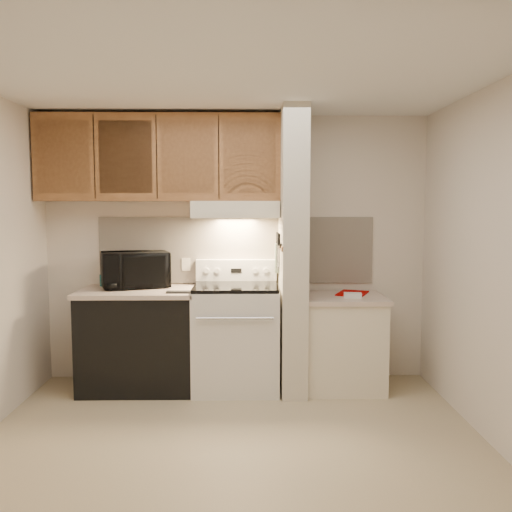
{
  "coord_description": "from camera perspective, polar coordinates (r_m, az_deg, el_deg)",
  "views": [
    {
      "loc": [
        0.11,
        -3.66,
        1.67
      ],
      "look_at": [
        0.18,
        0.75,
        1.25
      ],
      "focal_mm": 38.0,
      "sensor_mm": 36.0,
      "label": 1
    }
  ],
  "objects": [
    {
      "name": "cab_door_d",
      "position": [
        4.84,
        -0.66,
        10.37
      ],
      "size": [
        0.46,
        0.01,
        0.63
      ],
      "primitive_type": "cube",
      "color": "#956036",
      "rests_on": "upper_cabinets"
    },
    {
      "name": "cab_door_c",
      "position": [
        4.87,
        -7.2,
        10.3
      ],
      "size": [
        0.46,
        0.01,
        0.63
      ],
      "primitive_type": "cube",
      "color": "#956036",
      "rests_on": "upper_cabinets"
    },
    {
      "name": "ceiling",
      "position": [
        3.75,
        -2.64,
        18.24
      ],
      "size": [
        3.6,
        3.6,
        0.0
      ],
      "primitive_type": "plane",
      "rotation": [
        3.14,
        0.0,
        0.0
      ],
      "color": "white",
      "rests_on": "wall_back"
    },
    {
      "name": "teal_jar",
      "position": [
        5.26,
        -15.62,
        -2.47
      ],
      "size": [
        0.12,
        0.12,
        0.11
      ],
      "primitive_type": "cylinder",
      "rotation": [
        0.0,
        0.0,
        0.29
      ],
      "color": "#1F5E64",
      "rests_on": "left_countertop"
    },
    {
      "name": "cab_gap_b",
      "position": [
        4.9,
        -10.42,
        10.22
      ],
      "size": [
        0.01,
        0.01,
        0.73
      ],
      "primitive_type": "cube",
      "color": "black",
      "rests_on": "upper_cabinets"
    },
    {
      "name": "knife_blade_e",
      "position": [
        4.93,
        2.23,
        0.1
      ],
      "size": [
        0.01,
        0.04,
        0.18
      ],
      "primitive_type": "cube",
      "color": "silver",
      "rests_on": "knife_strip"
    },
    {
      "name": "pillar_trim",
      "position": [
        4.83,
        2.51,
        1.05
      ],
      "size": [
        0.01,
        0.7,
        0.04
      ],
      "primitive_type": "cube",
      "color": "#956036",
      "rests_on": "partition_pillar"
    },
    {
      "name": "white_box",
      "position": [
        4.86,
        10.15,
        -4.1
      ],
      "size": [
        0.17,
        0.12,
        0.04
      ],
      "primitive_type": "cube",
      "rotation": [
        0.0,
        0.0,
        -0.15
      ],
      "color": "white",
      "rests_on": "right_countertop"
    },
    {
      "name": "range_knob_left_outer",
      "position": [
        5.1,
        -5.24,
        -1.55
      ],
      "size": [
        0.05,
        0.02,
        0.05
      ],
      "primitive_type": "cylinder",
      "rotation": [
        1.57,
        0.0,
        0.0
      ],
      "color": "silver",
      "rests_on": "range_backguard"
    },
    {
      "name": "cab_gap_a",
      "position": [
        5.02,
        -16.66,
        9.97
      ],
      "size": [
        0.01,
        0.01,
        0.73
      ],
      "primitive_type": "cube",
      "color": "black",
      "rests_on": "upper_cabinets"
    },
    {
      "name": "knife_handle_d",
      "position": [
        4.84,
        2.29,
        1.89
      ],
      "size": [
        0.02,
        0.02,
        0.1
      ],
      "primitive_type": "cylinder",
      "color": "black",
      "rests_on": "knife_strip"
    },
    {
      "name": "spoon_rest",
      "position": [
        4.72,
        -8.05,
        -3.78
      ],
      "size": [
        0.23,
        0.07,
        0.02
      ],
      "primitive_type": "cube",
      "rotation": [
        0.0,
        0.0,
        -0.01
      ],
      "color": "black",
      "rests_on": "left_countertop"
    },
    {
      "name": "right_cab_base",
      "position": [
        5.04,
        9.1,
        -9.14
      ],
      "size": [
        0.7,
        0.6,
        0.81
      ],
      "primitive_type": "cube",
      "color": "beige",
      "rests_on": "floor"
    },
    {
      "name": "partition_pillar",
      "position": [
        4.84,
        3.88,
        0.46
      ],
      "size": [
        0.22,
        0.7,
        2.5
      ],
      "primitive_type": "cube",
      "color": "beige",
      "rests_on": "floor"
    },
    {
      "name": "cab_gap_c",
      "position": [
        4.84,
        -3.94,
        10.36
      ],
      "size": [
        0.01,
        0.01,
        0.73
      ],
      "primitive_type": "cube",
      "color": "black",
      "rests_on": "upper_cabinets"
    },
    {
      "name": "cab_door_a",
      "position": [
        5.1,
        -19.65,
        9.81
      ],
      "size": [
        0.46,
        0.01,
        0.63
      ],
      "primitive_type": "cube",
      "color": "#956036",
      "rests_on": "upper_cabinets"
    },
    {
      "name": "right_countertop",
      "position": [
        4.95,
        9.18,
        -4.38
      ],
      "size": [
        0.74,
        0.64,
        0.04
      ],
      "primitive_type": "cube",
      "color": "beige",
      "rests_on": "right_cab_base"
    },
    {
      "name": "dishwasher_front",
      "position": [
        5.07,
        -12.24,
        -8.77
      ],
      "size": [
        1.0,
        0.63,
        0.87
      ],
      "primitive_type": "cube",
      "color": "black",
      "rests_on": "floor"
    },
    {
      "name": "range_display",
      "position": [
        5.09,
        -2.1,
        -1.55
      ],
      "size": [
        0.1,
        0.01,
        0.04
      ],
      "primitive_type": "cube",
      "color": "black",
      "rests_on": "range_backguard"
    },
    {
      "name": "oven_window",
      "position": [
        4.64,
        -2.22,
        -9.14
      ],
      "size": [
        0.5,
        0.01,
        0.3
      ],
      "primitive_type": "cube",
      "color": "black",
      "rests_on": "range_body"
    },
    {
      "name": "range_body",
      "position": [
        4.96,
        -2.13,
        -8.67
      ],
      "size": [
        0.76,
        0.65,
        0.92
      ],
      "primitive_type": "cube",
      "color": "silver",
      "rests_on": "floor"
    },
    {
      "name": "knife_handle_b",
      "position": [
        4.69,
        2.4,
        1.78
      ],
      "size": [
        0.02,
        0.02,
        0.1
      ],
      "primitive_type": "cylinder",
      "color": "black",
      "rests_on": "knife_strip"
    },
    {
      "name": "oven_handle",
      "position": [
        4.56,
        -2.24,
        -6.58
      ],
      "size": [
        0.65,
        0.02,
        0.02
      ],
      "primitive_type": "cylinder",
      "rotation": [
        0.0,
        1.57,
        0.0
      ],
      "color": "silver",
      "rests_on": "range_body"
    },
    {
      "name": "microwave",
      "position": [
        5.1,
        -12.62,
        -1.4
      ],
      "size": [
        0.69,
        0.58,
        0.33
      ],
      "primitive_type": "imported",
      "rotation": [
        0.0,
        0.0,
        0.35
      ],
      "color": "black",
      "rests_on": "left_countertop"
    },
    {
      "name": "knife_strip",
      "position": [
        4.78,
        2.48,
        1.25
      ],
      "size": [
        0.02,
        0.42,
        0.04
      ],
      "primitive_type": "cube",
      "color": "black",
      "rests_on": "partition_pillar"
    },
    {
      "name": "backsplash",
      "position": [
        5.16,
        -2.08,
        0.61
      ],
      "size": [
        2.6,
        0.02,
        0.63
      ],
      "primitive_type": "cube",
      "color": "white",
      "rests_on": "wall_back"
    },
    {
      "name": "hood_lip",
      "position": [
        4.73,
        -2.2,
        4.36
      ],
      "size": [
        0.78,
        0.04,
        0.06
      ],
      "primitive_type": "cube",
      "color": "beige",
      "rests_on": "range_hood"
    },
    {
      "name": "knife_blade_c",
      "position": [
        4.78,
        2.34,
        -0.2
      ],
      "size": [
        0.01,
        0.04,
        0.2
      ],
      "primitive_type": "cube",
      "color": "silver",
      "rests_on": "knife_strip"
    },
    {
      "name": "wall_right",
      "position": [
        4.05,
        23.82,
        -0.96
      ],
      "size": [
        0.02,
        3.0,
        2.5
      ],
      "primitive_type": "cube",
      "color": "beige",
      "rests_on": "floor"
    },
    {
      "name": "range_knob_right_inner",
      "position": [
        5.09,
        -0.07,
        -1.55
      ],
      "size": [
        0.05,
        0.02,
        0.05
      ],
      "primitive_type": "cylinder",
      "rotation": [
        1.57,
        0.0,
        0.0
      ],
      "color": "silver",
      "rests_on": "range_backguard"
    },
    {
      "name": "cooktop",
      "position": [
        4.87,
        -2.15,
        -3.24
      ],
      "size": [
        0.74,
        0.64,
        0.03
      ],
      "primitive_type": "cube",
      "color": "black",
      "rests_on": "range_body"
    },
    {
      "name": "outlet",
      "position": [
        5.19,
        -7.38,
        -0.89
      ],
      "size": [
        0.08,
        0.01,
        0.12
      ],
      "primitive_type": "cube",
      "color": "beige",
      "rests_on": "backsplash"
    },
    {
      "name": "wall_back",
      "position": [
        5.17,
        -2.08,
        0.79
      ],
      "size": [
        3.6,
        2.5,
        0.02
      ],
      "primitive_type": "cube",
      "rotation": [
        1.57,
        0.0,
        0.0
      ],
      "color": "beige",
      "rests_on": "floor"
    },
    {
      "name": "oven_mitt",
      "position": [
        5.01,
        2.21,
        -0.21
      ],
      "size": [
        0.03,
        0.11,
        0.26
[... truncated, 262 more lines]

